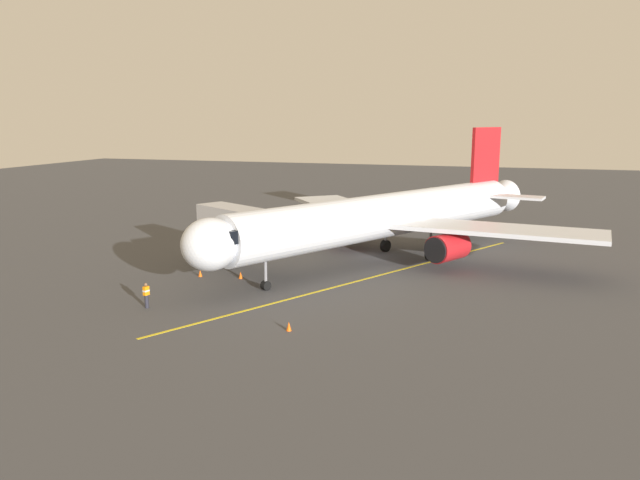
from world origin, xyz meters
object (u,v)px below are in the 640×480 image
at_px(jet_bridge, 248,226).
at_px(safety_cone_nose_right, 289,326).
at_px(ground_crew_marshaller, 146,295).
at_px(ground_crew_wing_walker, 359,228).
at_px(safety_cone_wing_port, 200,273).
at_px(safety_cone_nose_left, 241,275).
at_px(tug_near_nose, 273,219).
at_px(airplane, 389,216).

relative_size(jet_bridge, safety_cone_nose_right, 19.72).
relative_size(ground_crew_marshaller, safety_cone_nose_right, 3.11).
bearing_deg(jet_bridge, safety_cone_nose_right, 122.77).
bearing_deg(ground_crew_wing_walker, safety_cone_nose_right, 95.57).
height_order(safety_cone_nose_right, safety_cone_wing_port, same).
distance_m(jet_bridge, safety_cone_nose_left, 4.21).
distance_m(jet_bridge, tug_near_nose, 22.50).
height_order(ground_crew_marshaller, safety_cone_nose_right, ground_crew_marshaller).
relative_size(ground_crew_marshaller, ground_crew_wing_walker, 1.00).
height_order(tug_near_nose, safety_cone_nose_right, tug_near_nose).
height_order(airplane, safety_cone_nose_left, airplane).
bearing_deg(safety_cone_wing_port, jet_bridge, -138.02).
xyz_separation_m(jet_bridge, safety_cone_nose_left, (-0.30, 2.34, -3.49)).
bearing_deg(safety_cone_nose_right, safety_cone_wing_port, -41.46).
height_order(airplane, tug_near_nose, airplane).
height_order(airplane, safety_cone_wing_port, airplane).
height_order(tug_near_nose, safety_cone_nose_left, tug_near_nose).
height_order(tug_near_nose, safety_cone_wing_port, tug_near_nose).
relative_size(ground_crew_marshaller, tug_near_nose, 0.64).
bearing_deg(safety_cone_nose_right, ground_crew_wing_walker, -84.43).
distance_m(tug_near_nose, safety_cone_nose_left, 24.63).
distance_m(tug_near_nose, safety_cone_wing_port, 24.34).
height_order(ground_crew_wing_walker, safety_cone_nose_right, ground_crew_wing_walker).
bearing_deg(ground_crew_marshaller, safety_cone_nose_right, 172.42).
bearing_deg(safety_cone_nose_right, safety_cone_nose_left, -52.71).
bearing_deg(jet_bridge, tug_near_nose, -73.54).
xyz_separation_m(ground_crew_marshaller, safety_cone_nose_right, (-10.59, 1.41, -0.61)).
relative_size(ground_crew_wing_walker, safety_cone_wing_port, 3.11).
bearing_deg(safety_cone_nose_left, ground_crew_marshaller, 72.30).
relative_size(ground_crew_wing_walker, tug_near_nose, 0.64).
relative_size(airplane, ground_crew_marshaller, 21.49).
height_order(ground_crew_marshaller, tug_near_nose, ground_crew_marshaller).
xyz_separation_m(ground_crew_marshaller, tug_near_nose, (3.81, -32.53, -0.18)).
height_order(ground_crew_marshaller, safety_cone_nose_left, ground_crew_marshaller).
relative_size(tug_near_nose, safety_cone_nose_left, 4.87).
bearing_deg(ground_crew_marshaller, safety_cone_nose_left, -107.70).
distance_m(safety_cone_nose_right, safety_cone_wing_port, 14.84).
bearing_deg(ground_crew_wing_walker, tug_near_nose, -19.04).
bearing_deg(safety_cone_wing_port, airplane, -143.18).
height_order(jet_bridge, ground_crew_marshaller, jet_bridge).
bearing_deg(airplane, safety_cone_wing_port, 36.82).
height_order(ground_crew_wing_walker, tug_near_nose, ground_crew_wing_walker).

